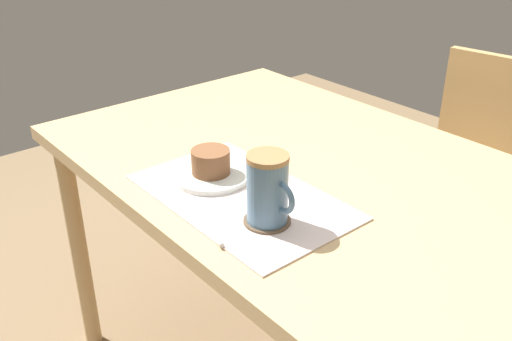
{
  "coord_description": "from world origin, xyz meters",
  "views": [
    {
      "loc": [
        0.84,
        -0.86,
        1.35
      ],
      "look_at": [
        0.03,
        -0.18,
        0.81
      ],
      "focal_mm": 40.0,
      "sensor_mm": 36.0,
      "label": 1
    }
  ],
  "objects_px": {
    "dining_table": "(304,192)",
    "coffee_mug": "(268,189)",
    "wooden_chair": "(474,181)",
    "pastry": "(211,161)",
    "pastry_plate": "(211,175)"
  },
  "relations": [
    {
      "from": "wooden_chair",
      "to": "pastry_plate",
      "type": "height_order",
      "value": "wooden_chair"
    },
    {
      "from": "dining_table",
      "to": "pastry_plate",
      "type": "relative_size",
      "value": 7.29
    },
    {
      "from": "dining_table",
      "to": "coffee_mug",
      "type": "height_order",
      "value": "coffee_mug"
    },
    {
      "from": "coffee_mug",
      "to": "pastry",
      "type": "bearing_deg",
      "value": 173.3
    },
    {
      "from": "pastry_plate",
      "to": "coffee_mug",
      "type": "relative_size",
      "value": 1.27
    },
    {
      "from": "dining_table",
      "to": "wooden_chair",
      "type": "relative_size",
      "value": 1.47
    },
    {
      "from": "dining_table",
      "to": "pastry",
      "type": "height_order",
      "value": "pastry"
    },
    {
      "from": "pastry_plate",
      "to": "coffee_mug",
      "type": "distance_m",
      "value": 0.23
    },
    {
      "from": "dining_table",
      "to": "coffee_mug",
      "type": "relative_size",
      "value": 9.23
    },
    {
      "from": "wooden_chair",
      "to": "pastry",
      "type": "xyz_separation_m",
      "value": [
        -0.13,
        -0.93,
        0.31
      ]
    },
    {
      "from": "dining_table",
      "to": "wooden_chair",
      "type": "xyz_separation_m",
      "value": [
        0.06,
        0.72,
        -0.19
      ]
    },
    {
      "from": "dining_table",
      "to": "wooden_chair",
      "type": "distance_m",
      "value": 0.74
    },
    {
      "from": "pastry",
      "to": "coffee_mug",
      "type": "height_order",
      "value": "coffee_mug"
    },
    {
      "from": "dining_table",
      "to": "pastry",
      "type": "distance_m",
      "value": 0.26
    },
    {
      "from": "wooden_chair",
      "to": "pastry_plate",
      "type": "distance_m",
      "value": 0.98
    }
  ]
}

